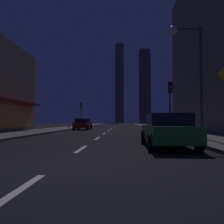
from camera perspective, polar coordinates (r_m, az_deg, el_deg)
The scene contains 13 objects.
ground_plane at distance 37.26m, azimuth 0.45°, elevation -4.30°, with size 78.00×136.00×0.10m, color black.
sidewalk_right at distance 37.59m, azimuth 11.20°, elevation -4.04°, with size 4.00×76.00×0.15m, color #605E59.
sidewalk_left at distance 38.21m, azimuth -10.12°, elevation -4.03°, with size 4.00×76.00×0.15m, color #605E59.
lane_marking_center at distance 24.08m, azimuth -0.98°, elevation -5.15°, with size 0.16×43.80×0.01m.
skyscraper_distant_tall at distance 134.77m, azimuth 2.09°, elevation 7.61°, with size 5.27×8.50×49.48m, color #5E5A47.
skyscraper_distant_mid at distance 117.77m, azimuth 8.74°, elevation 6.76°, with size 5.30×8.44×39.98m, color #4D493A.
skyscraper_distant_short at distance 158.45m, azimuth 9.02°, elevation 6.33°, with size 7.55×6.57×50.66m, color #534F3E.
car_parked_near at distance 9.48m, azimuth 14.75°, elevation -4.74°, with size 1.98×4.24×1.45m.
car_parked_far at distance 27.83m, azimuth -7.92°, elevation -3.26°, with size 1.98×4.24×1.45m.
fire_hydrant_far_left at distance 30.08m, azimuth -11.59°, elevation -3.72°, with size 0.42×0.30×0.65m.
traffic_light_near_right at distance 17.71m, azimuth 15.51°, elevation 4.30°, with size 0.32×0.48×4.20m.
traffic_light_far_left at distance 36.27m, azimuth -8.39°, elevation 0.80°, with size 0.32×0.48×4.20m.
street_lamp_right at distance 13.44m, azimuth 19.52°, elevation 14.69°, with size 1.96×0.56×6.58m.
Camera 1 is at (1.68, -5.20, 1.13)m, focal length 33.71 mm.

